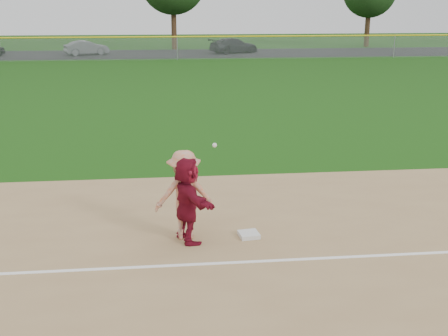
{
  "coord_description": "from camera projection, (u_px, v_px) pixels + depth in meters",
  "views": [
    {
      "loc": [
        -1.34,
        -10.83,
        4.99
      ],
      "look_at": [
        0.0,
        1.5,
        1.3
      ],
      "focal_mm": 45.0,
      "sensor_mm": 36.0,
      "label": 1
    }
  ],
  "objects": [
    {
      "name": "first_base",
      "position": [
        249.0,
        235.0,
        12.34
      ],
      "size": [
        0.47,
        0.47,
        0.09
      ],
      "primitive_type": "cube",
      "rotation": [
        0.0,
        0.0,
        0.13
      ],
      "color": "silver",
      "rests_on": "infield_dirt"
    },
    {
      "name": "base_runner",
      "position": [
        187.0,
        200.0,
        11.88
      ],
      "size": [
        1.1,
        1.82,
        1.87
      ],
      "primitive_type": "imported",
      "rotation": [
        0.0,
        0.0,
        1.91
      ],
      "color": "maroon",
      "rests_on": "infield_dirt"
    },
    {
      "name": "car_mid",
      "position": [
        86.0,
        48.0,
        54.11
      ],
      "size": [
        4.42,
        2.86,
        1.37
      ],
      "primitive_type": "imported",
      "rotation": [
        0.0,
        0.0,
        1.94
      ],
      "color": "#56585E",
      "rests_on": "parking_asphalt"
    },
    {
      "name": "parking_asphalt",
      "position": [
        176.0,
        54.0,
        55.72
      ],
      "size": [
        120.0,
        10.0,
        0.01
      ],
      "primitive_type": "cube",
      "color": "black",
      "rests_on": "ground"
    },
    {
      "name": "foul_line",
      "position": [
        236.0,
        262.0,
        11.12
      ],
      "size": [
        60.0,
        0.1,
        0.01
      ],
      "primitive_type": "cube",
      "color": "white",
      "rests_on": "infield_dirt"
    },
    {
      "name": "first_base_play",
      "position": [
        184.0,
        195.0,
        12.07
      ],
      "size": [
        1.34,
        0.84,
        2.2
      ],
      "color": "#A9A9AC",
      "rests_on": "infield_dirt"
    },
    {
      "name": "ground",
      "position": [
        232.0,
        247.0,
        11.89
      ],
      "size": [
        160.0,
        160.0,
        0.0
      ],
      "primitive_type": "plane",
      "color": "#17480D",
      "rests_on": "ground"
    },
    {
      "name": "car_right",
      "position": [
        234.0,
        46.0,
        56.14
      ],
      "size": [
        5.44,
        3.91,
        1.46
      ],
      "primitive_type": "imported",
      "rotation": [
        0.0,
        0.0,
        1.99
      ],
      "color": "black",
      "rests_on": "parking_asphalt"
    },
    {
      "name": "outfield_fence",
      "position": [
        177.0,
        37.0,
        49.44
      ],
      "size": [
        110.0,
        0.12,
        110.0
      ],
      "color": "#999EA0",
      "rests_on": "ground"
    }
  ]
}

